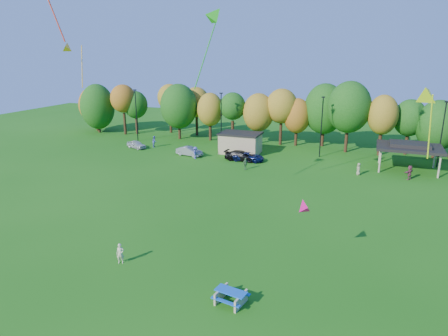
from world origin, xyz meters
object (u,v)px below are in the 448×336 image
at_px(car_a, 136,145).
at_px(car_b, 189,151).
at_px(picnic_table, 231,296).
at_px(kite_flyer, 120,254).
at_px(car_d, 241,156).
at_px(car_c, 249,157).

bearing_deg(car_a, car_b, -77.98).
relative_size(picnic_table, kite_flyer, 1.44).
bearing_deg(car_d, car_b, 91.23).
relative_size(picnic_table, car_b, 0.54).
bearing_deg(car_d, kite_flyer, -178.04).
distance_m(car_a, car_c, 19.76).
height_order(kite_flyer, car_a, kite_flyer).
distance_m(picnic_table, kite_flyer, 9.65).
bearing_deg(kite_flyer, picnic_table, -33.75).
bearing_deg(car_d, car_c, -84.64).
height_order(car_a, car_d, car_d).
height_order(car_b, car_c, car_b).
height_order(picnic_table, car_a, car_a).
bearing_deg(car_b, kite_flyer, -154.35).
relative_size(kite_flyer, car_a, 0.43).
height_order(kite_flyer, car_c, kite_flyer).
distance_m(car_c, car_d, 1.09).
xyz_separation_m(kite_flyer, car_d, (-0.72, 31.29, -0.08)).
xyz_separation_m(car_a, car_d, (18.64, -1.26, 0.08)).
xyz_separation_m(picnic_table, car_a, (-28.85, 34.31, 0.12)).
bearing_deg(car_d, car_a, 86.78).
bearing_deg(car_a, car_d, -74.40).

